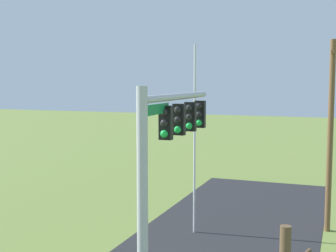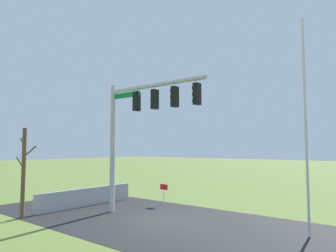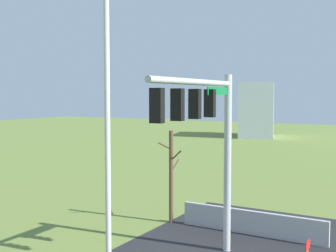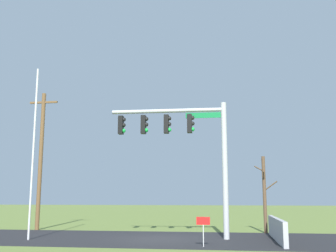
{
  "view_description": "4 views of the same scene",
  "coord_description": "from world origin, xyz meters",
  "views": [
    {
      "loc": [
        13.72,
        4.71,
        6.9
      ],
      "look_at": [
        -0.06,
        -0.54,
        5.48
      ],
      "focal_mm": 49.51,
      "sensor_mm": 36.0,
      "label": 1
    },
    {
      "loc": [
        -9.19,
        10.97,
        3.37
      ],
      "look_at": [
        0.23,
        -0.77,
        4.48
      ],
      "focal_mm": 32.33,
      "sensor_mm": 36.0,
      "label": 2
    },
    {
      "loc": [
        -12.11,
        -6.31,
        6.04
      ],
      "look_at": [
        -0.2,
        0.64,
        5.06
      ],
      "focal_mm": 46.9,
      "sensor_mm": 36.0,
      "label": 3
    },
    {
      "loc": [
        3.62,
        -20.35,
        2.04
      ],
      "look_at": [
        0.43,
        0.58,
        5.75
      ],
      "focal_mm": 43.3,
      "sensor_mm": 36.0,
      "label": 4
    }
  ],
  "objects": [
    {
      "name": "bare_tree",
      "position": [
        5.56,
        3.82,
        2.24
      ],
      "size": [
        1.27,
        1.02,
        4.37
      ],
      "color": "brown",
      "rests_on": "ground_plane"
    },
    {
      "name": "utility_pole",
      "position": [
        -8.44,
        4.17,
        4.56
      ],
      "size": [
        1.9,
        0.26,
        8.79
      ],
      "color": "brown",
      "rests_on": "ground_plane"
    },
    {
      "name": "ground_plane",
      "position": [
        0.0,
        0.0,
        0.0
      ],
      "size": [
        160.0,
        160.0,
        0.0
      ],
      "primitive_type": "plane",
      "color": "olive"
    },
    {
      "name": "road_surface",
      "position": [
        -4.0,
        0.0,
        0.01
      ],
      "size": [
        28.0,
        8.0,
        0.01
      ],
      "primitive_type": "cube",
      "color": "#232326",
      "rests_on": "ground_plane"
    },
    {
      "name": "signal_mast",
      "position": [
        1.52,
        0.04,
        4.88
      ],
      "size": [
        5.97,
        0.46,
        6.8
      ],
      "color": "#B2B5BA",
      "rests_on": "ground_plane"
    },
    {
      "name": "sidewalk_corner",
      "position": [
        4.38,
        0.09,
        0.0
      ],
      "size": [
        6.0,
        6.0,
        0.01
      ],
      "primitive_type": "cube",
      "color": "#B7B5AD",
      "rests_on": "ground_plane"
    },
    {
      "name": "retaining_fence",
      "position": [
        5.75,
        -0.06,
        0.52
      ],
      "size": [
        0.2,
        6.44,
        1.04
      ],
      "primitive_type": "cube",
      "color": "#A8A8AD",
      "rests_on": "ground_plane"
    },
    {
      "name": "flagpole",
      "position": [
        -6.04,
        -1.54,
        4.27
      ],
      "size": [
        0.1,
        0.1,
        8.54
      ],
      "primitive_type": "cylinder",
      "color": "silver",
      "rests_on": "ground_plane"
    },
    {
      "name": "open_sign",
      "position": [
        2.47,
        -3.16,
        0.91
      ],
      "size": [
        0.56,
        0.04,
        1.22
      ],
      "color": "silver",
      "rests_on": "ground_plane"
    }
  ]
}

